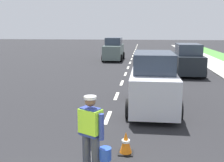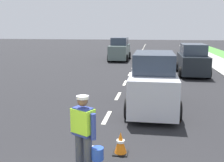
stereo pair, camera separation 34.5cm
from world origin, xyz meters
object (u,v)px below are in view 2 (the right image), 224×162
at_px(car_oncoming_second, 120,50).
at_px(car_parked_far, 192,61).
at_px(traffic_cone_near, 121,143).
at_px(car_outgoing_ahead, 153,83).
at_px(road_worker, 84,130).

bearing_deg(car_oncoming_second, car_parked_far, -52.45).
xyz_separation_m(car_parked_far, car_oncoming_second, (-5.74, 7.46, 0.06)).
distance_m(traffic_cone_near, car_outgoing_ahead, 4.10).
bearing_deg(road_worker, car_oncoming_second, 95.07).
relative_size(traffic_cone_near, car_outgoing_ahead, 0.13).
bearing_deg(traffic_cone_near, car_outgoing_ahead, 79.18).
distance_m(road_worker, traffic_cone_near, 1.32).
bearing_deg(car_outgoing_ahead, traffic_cone_near, -100.82).
height_order(road_worker, car_outgoing_ahead, car_outgoing_ahead).
bearing_deg(traffic_cone_near, road_worker, -124.96).
bearing_deg(car_parked_far, car_oncoming_second, 127.55).
bearing_deg(car_oncoming_second, road_worker, -84.93).
xyz_separation_m(traffic_cone_near, car_oncoming_second, (-2.47, 19.51, 0.72)).
height_order(road_worker, car_parked_far, car_parked_far).
distance_m(car_parked_far, car_oncoming_second, 9.41).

